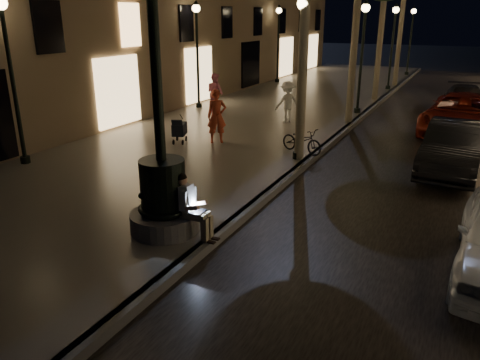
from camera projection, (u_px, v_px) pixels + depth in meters
The scene contains 21 objects.
ground at pixel (358, 122), 20.20m from camera, with size 120.00×120.00×0.00m, color black.
cobble_lane at pixel (432, 129), 18.95m from camera, with size 6.00×45.00×0.02m, color black.
promenade at pixel (273, 112), 21.83m from camera, with size 8.00×45.00×0.20m, color slate.
curb_strip at pixel (358, 120), 20.17m from camera, with size 0.25×45.00×0.20m, color #59595B.
fountain_lamppost at pixel (163, 184), 9.21m from camera, with size 1.40×1.40×5.21m.
seated_man_laptop at pixel (190, 204), 9.07m from camera, with size 0.92×0.31×1.30m.
lamp_curb_a at pixel (301, 57), 13.33m from camera, with size 0.36×0.36×4.81m.
lamp_curb_b at pixel (363, 43), 20.10m from camera, with size 0.36×0.36×4.81m.
lamp_curb_c at pixel (393, 36), 26.87m from camera, with size 0.36×0.36×4.81m.
lamp_curb_d at pixel (411, 32), 33.63m from camera, with size 0.36×0.36×4.81m.
lamp_left_a at pixel (9, 58), 12.90m from camera, with size 0.36×0.36×4.81m.
lamp_left_b at pixel (197, 41), 21.36m from camera, with size 0.36×0.36×4.81m.
lamp_left_c at pixel (278, 34), 29.82m from camera, with size 0.36×0.36×4.81m.
stroller at pixel (179, 129), 15.94m from camera, with size 0.60×0.95×0.96m.
car_second at pixel (454, 148), 13.52m from camera, with size 1.54×4.41×1.45m, color black.
car_third at pixel (462, 115), 17.91m from camera, with size 2.52×5.46×1.52m, color maroon.
car_rear at pixel (465, 100), 21.71m from camera, with size 1.77×4.36×1.27m, color #2A2A2F.
pedestrian_red at pixel (217, 116), 15.86m from camera, with size 0.66×0.44×1.82m, color #CD4529.
pedestrian_pink at pixel (215, 92), 21.08m from camera, with size 0.84×0.66×1.73m, color #D4708A.
pedestrian_white at pixel (287, 102), 18.97m from camera, with size 1.07×0.61×1.65m, color white.
bicycle at pixel (302, 140), 14.82m from camera, with size 0.53×1.52×0.80m, color black.
Camera 1 is at (4.20, -5.10, 4.34)m, focal length 35.00 mm.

